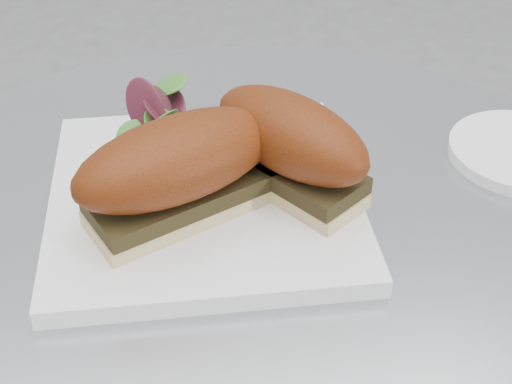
# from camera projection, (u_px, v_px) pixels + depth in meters

# --- Properties ---
(plate) EXTENTS (0.27, 0.27, 0.02)m
(plate) POSITION_uv_depth(u_px,v_px,m) (204.00, 197.00, 0.58)
(plate) COLOR white
(plate) RESTS_ON table
(sandwich_left) EXTENTS (0.18, 0.13, 0.08)m
(sandwich_left) POSITION_uv_depth(u_px,v_px,m) (179.00, 168.00, 0.53)
(sandwich_left) COLOR #CFC481
(sandwich_left) RESTS_ON plate
(sandwich_right) EXTENTS (0.13, 0.16, 0.08)m
(sandwich_right) POSITION_uv_depth(u_px,v_px,m) (290.00, 144.00, 0.55)
(sandwich_right) COLOR #CFC481
(sandwich_right) RESTS_ON plate
(salad) EXTENTS (0.11, 0.11, 0.05)m
(salad) POSITION_uv_depth(u_px,v_px,m) (166.00, 119.00, 0.62)
(salad) COLOR #48862B
(salad) RESTS_ON plate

